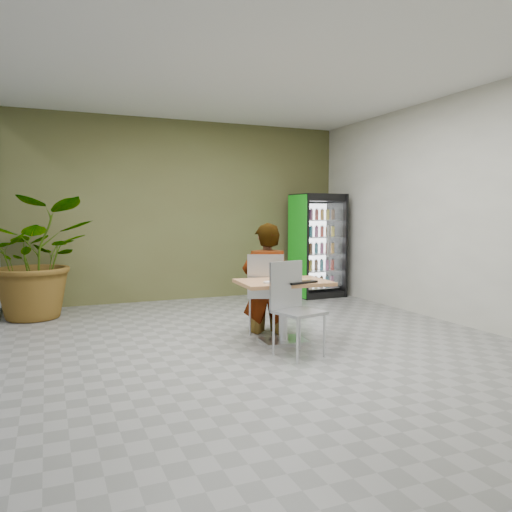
% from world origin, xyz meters
% --- Properties ---
extents(ground, '(7.00, 7.00, 0.00)m').
position_xyz_m(ground, '(0.00, 0.00, 0.00)').
color(ground, gray).
rests_on(ground, ground).
extents(room_envelope, '(6.00, 7.00, 3.20)m').
position_xyz_m(room_envelope, '(0.00, 0.00, 1.60)').
color(room_envelope, beige).
rests_on(room_envelope, ground).
extents(dining_table, '(1.10, 0.80, 0.75)m').
position_xyz_m(dining_table, '(0.30, 0.01, 0.54)').
color(dining_table, tan).
rests_on(dining_table, ground).
extents(chair_far, '(0.60, 0.60, 1.03)m').
position_xyz_m(chair_far, '(0.29, 0.52, 0.60)').
color(chair_far, '#B9BBBE').
rests_on(chair_far, ground).
extents(chair_near, '(0.55, 0.55, 1.02)m').
position_xyz_m(chair_near, '(0.18, -0.46, 0.60)').
color(chair_near, '#B9BBBE').
rests_on(chair_near, ground).
extents(seated_woman, '(0.74, 0.62, 1.72)m').
position_xyz_m(seated_woman, '(0.33, 0.57, 0.56)').
color(seated_woman, black).
rests_on(seated_woman, ground).
extents(pizza_plate, '(0.30, 0.25, 0.03)m').
position_xyz_m(pizza_plate, '(0.29, 0.12, 0.77)').
color(pizza_plate, silver).
rests_on(pizza_plate, dining_table).
extents(soda_cup, '(0.09, 0.09, 0.17)m').
position_xyz_m(soda_cup, '(0.48, -0.03, 0.83)').
color(soda_cup, silver).
rests_on(soda_cup, dining_table).
extents(napkin_stack, '(0.22, 0.22, 0.02)m').
position_xyz_m(napkin_stack, '(0.10, -0.15, 0.76)').
color(napkin_stack, silver).
rests_on(napkin_stack, dining_table).
extents(cafeteria_tray, '(0.44, 0.37, 0.02)m').
position_xyz_m(cafeteria_tray, '(0.37, -0.20, 0.76)').
color(cafeteria_tray, black).
rests_on(cafeteria_tray, dining_table).
extents(beverage_fridge, '(0.90, 0.71, 1.91)m').
position_xyz_m(beverage_fridge, '(2.39, 2.86, 0.95)').
color(beverage_fridge, black).
rests_on(beverage_fridge, ground).
extents(potted_plant, '(1.76, 1.56, 1.79)m').
position_xyz_m(potted_plant, '(-2.41, 2.72, 0.90)').
color(potted_plant, '#356528').
rests_on(potted_plant, ground).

